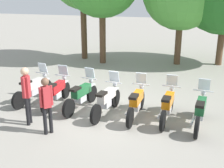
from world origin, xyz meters
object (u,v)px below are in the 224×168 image
object	(u,v)px
motorcycle_1	(57,91)
motorcycle_3	(107,100)
motorcycle_5	(168,105)
motorcycle_2	(81,95)
person_0	(46,102)
motorcycle_0	(34,88)
motorcycle_6	(200,110)
person_1	(27,91)
motorcycle_4	(136,102)

from	to	relation	value
motorcycle_1	motorcycle_3	xyz separation A→B (m)	(2.01, -0.22, 0.00)
motorcycle_1	motorcycle_5	bearing A→B (deg)	-92.78
motorcycle_1	motorcycle_2	world-z (taller)	same
motorcycle_5	person_0	distance (m)	3.79
motorcycle_5	motorcycle_0	bearing A→B (deg)	91.15
motorcycle_3	motorcycle_6	distance (m)	3.01
motorcycle_0	motorcycle_3	world-z (taller)	same
motorcycle_0	motorcycle_6	world-z (taller)	same
person_0	person_1	world-z (taller)	person_1
motorcycle_2	person_0	world-z (taller)	person_0
motorcycle_1	motorcycle_4	xyz separation A→B (m)	(3.01, -0.12, 0.00)
person_0	person_1	bearing A→B (deg)	-164.54
motorcycle_5	person_1	distance (m)	4.43
motorcycle_4	motorcycle_5	xyz separation A→B (m)	(1.00, 0.11, 0.00)
motorcycle_3	motorcycle_4	distance (m)	1.00
motorcycle_2	motorcycle_4	world-z (taller)	same
motorcycle_4	motorcycle_6	size ratio (longest dim) A/B	1.00
motorcycle_0	person_0	bearing A→B (deg)	-132.16
motorcycle_4	motorcycle_3	bearing A→B (deg)	95.43
motorcycle_0	motorcycle_4	xyz separation A→B (m)	(4.01, -0.16, 0.00)
motorcycle_0	person_1	distance (m)	2.06
motorcycle_0	motorcycle_5	world-z (taller)	same
motorcycle_6	person_1	distance (m)	5.32
motorcycle_1	motorcycle_4	distance (m)	3.01
motorcycle_0	motorcycle_1	xyz separation A→B (m)	(1.00, -0.04, 0.00)
motorcycle_0	motorcycle_2	world-z (taller)	same
motorcycle_3	motorcycle_5	world-z (taller)	same
motorcycle_3	motorcycle_6	bearing A→B (deg)	-83.40
motorcycle_0	person_0	distance (m)	2.84
motorcycle_1	motorcycle_5	size ratio (longest dim) A/B	1.00
motorcycle_0	motorcycle_4	world-z (taller)	same
motorcycle_4	person_1	world-z (taller)	person_1
person_0	motorcycle_5	bearing A→B (deg)	70.39
motorcycle_3	person_0	world-z (taller)	person_0
motorcycle_0	motorcycle_6	distance (m)	6.02
motorcycle_1	motorcycle_6	world-z (taller)	same
motorcycle_2	motorcycle_5	size ratio (longest dim) A/B	1.00
motorcycle_2	motorcycle_6	size ratio (longest dim) A/B	1.00
motorcycle_6	person_1	world-z (taller)	person_1
motorcycle_3	motorcycle_1	bearing A→B (deg)	89.30
person_0	motorcycle_6	bearing A→B (deg)	62.02
motorcycle_0	person_1	world-z (taller)	person_1
motorcycle_1	motorcycle_6	bearing A→B (deg)	-94.39
motorcycle_4	motorcycle_5	world-z (taller)	same
motorcycle_6	person_0	world-z (taller)	person_0
motorcycle_4	person_1	bearing A→B (deg)	117.11
motorcycle_2	motorcycle_5	bearing A→B (deg)	-82.35
motorcycle_1	motorcycle_4	size ratio (longest dim) A/B	1.00
motorcycle_1	motorcycle_3	distance (m)	2.02
motorcycle_2	person_1	world-z (taller)	person_1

